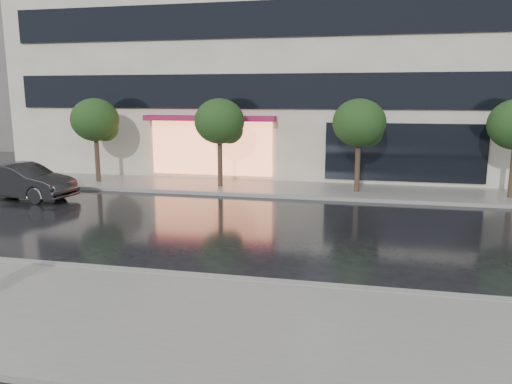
# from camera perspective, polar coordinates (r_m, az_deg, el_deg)

# --- Properties ---
(ground) EXTENTS (120.00, 120.00, 0.00)m
(ground) POSITION_cam_1_polar(r_m,az_deg,el_deg) (12.32, -3.79, -8.51)
(ground) COLOR black
(ground) RESTS_ON ground
(sidewalk_near) EXTENTS (60.00, 4.50, 0.12)m
(sidewalk_near) POSITION_cam_1_polar(r_m,az_deg,el_deg) (9.46, -9.43, -14.50)
(sidewalk_near) COLOR slate
(sidewalk_near) RESTS_ON ground
(sidewalk_far) EXTENTS (60.00, 3.50, 0.12)m
(sidewalk_far) POSITION_cam_1_polar(r_m,az_deg,el_deg) (22.02, 3.60, 0.36)
(sidewalk_far) COLOR slate
(sidewalk_far) RESTS_ON ground
(curb_near) EXTENTS (60.00, 0.25, 0.14)m
(curb_near) POSITION_cam_1_polar(r_m,az_deg,el_deg) (11.40, -5.21, -9.80)
(curb_near) COLOR gray
(curb_near) RESTS_ON ground
(curb_far) EXTENTS (60.00, 0.25, 0.14)m
(curb_far) POSITION_cam_1_polar(r_m,az_deg,el_deg) (20.32, 2.85, -0.49)
(curb_far) COLOR gray
(curb_far) RESTS_ON ground
(office_building) EXTENTS (30.00, 12.76, 18.00)m
(office_building) POSITION_cam_1_polar(r_m,az_deg,el_deg) (29.71, 6.25, 20.39)
(office_building) COLOR beige
(office_building) RESTS_ON ground
(tree_far_west) EXTENTS (2.20, 2.20, 3.99)m
(tree_far_west) POSITION_cam_1_polar(r_m,az_deg,el_deg) (24.47, -17.76, 7.68)
(tree_far_west) COLOR #33261C
(tree_far_west) RESTS_ON ground
(tree_mid_west) EXTENTS (2.20, 2.20, 3.99)m
(tree_mid_west) POSITION_cam_1_polar(r_m,az_deg,el_deg) (22.10, -4.02, 7.87)
(tree_mid_west) COLOR #33261C
(tree_mid_west) RESTS_ON ground
(tree_mid_east) EXTENTS (2.20, 2.20, 3.99)m
(tree_mid_east) POSITION_cam_1_polar(r_m,az_deg,el_deg) (21.22, 11.87, 7.54)
(tree_mid_east) COLOR #33261C
(tree_mid_east) RESTS_ON ground
(parked_car) EXTENTS (4.51, 2.05, 1.44)m
(parked_car) POSITION_cam_1_polar(r_m,az_deg,el_deg) (22.10, -25.13, 1.11)
(parked_car) COLOR black
(parked_car) RESTS_ON ground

